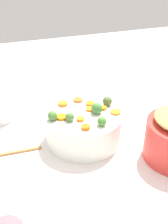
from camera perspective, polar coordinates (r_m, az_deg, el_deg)
The scene contains 16 objects.
tabletop at distance 1.10m, azimuth -0.30°, elevation -5.39°, with size 2.40×2.40×0.02m, color white.
serving_bowl_carrots at distance 1.05m, azimuth -0.00°, elevation -2.97°, with size 0.27×0.27×0.11m, color white.
carrot_slice_0 at distance 0.99m, azimuth -0.70°, elevation -1.38°, with size 0.03×0.03×0.01m, color orange.
carrot_slice_1 at distance 1.05m, azimuth 1.19°, elevation 0.58°, with size 0.03×0.03×0.01m, color orange.
carrot_slice_2 at distance 1.05m, azimuth 3.72°, elevation 0.74°, with size 0.03×0.03×0.01m, color orange.
carrot_slice_3 at distance 1.08m, azimuth -4.11°, elevation 1.61°, with size 0.03×0.03×0.01m, color orange.
carrot_slice_4 at distance 1.03m, azimuth 6.12°, elevation -0.03°, with size 0.04×0.04×0.01m, color orange.
carrot_slice_5 at distance 1.10m, azimuth -1.16°, elevation 2.34°, with size 0.03×0.03×0.01m, color orange.
carrot_slice_6 at distance 1.08m, azimuth 1.22°, elevation 1.61°, with size 0.03×0.03×0.01m, color orange.
carrot_slice_7 at distance 1.00m, azimuth -4.35°, elevation -0.98°, with size 0.04×0.04×0.01m, color orange.
carrot_slice_8 at distance 0.95m, azimuth 0.34°, elevation -2.96°, with size 0.03×0.03×0.01m, color orange.
brussels_sprout_0 at distance 1.02m, azimuth 2.49°, elevation 0.72°, with size 0.04×0.04×0.04m, color #437D3A.
brussels_sprout_1 at distance 0.96m, azimuth 3.46°, elevation -1.83°, with size 0.03×0.03×0.03m, color #498732.
brussels_sprout_2 at distance 0.98m, azimuth -2.77°, elevation -0.95°, with size 0.03×0.03×0.03m, color #517D3A.
brussels_sprout_3 at distance 1.07m, azimuth 4.53°, elevation 2.12°, with size 0.03×0.03×0.03m, color #566E35.
brussels_sprout_4 at distance 0.99m, azimuth -6.12°, elevation -0.71°, with size 0.03×0.03×0.03m, color #4F8138.
Camera 1 is at (-0.83, 0.28, 0.66)m, focal length 47.35 mm.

